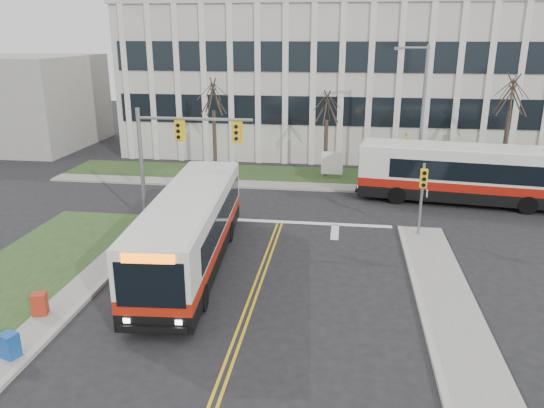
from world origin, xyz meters
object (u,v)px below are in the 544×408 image
Objects in this scene: directory_sign at (332,163)px; newspaper_box_blue at (10,347)px; bus_main at (191,231)px; newspaper_box_red at (40,306)px; streetlight at (420,110)px; bus_cross at (469,176)px.

newspaper_box_blue is (-9.30, -23.29, -0.70)m from directory_sign.
bus_main is 12.93× the size of newspaper_box_blue.
streetlight is at bearing 34.29° from newspaper_box_red.
newspaper_box_red is (-0.54, 2.61, 0.00)m from newspaper_box_blue.
newspaper_box_blue is 1.00× the size of newspaper_box_red.
newspaper_box_red is at bearing -115.44° from directory_sign.
directory_sign is 16.57m from bus_main.
bus_main is 17.87m from bus_cross.
newspaper_box_red is (-15.37, -19.38, -4.72)m from streetlight.
bus_main is (-5.66, -15.56, 0.47)m from directory_sign.
bus_cross is 24.41m from newspaper_box_red.
directory_sign is 0.16× the size of bus_main.
bus_cross is 13.53× the size of newspaper_box_blue.
streetlight is 6.96m from directory_sign.
bus_cross is 13.53× the size of newspaper_box_red.
newspaper_box_blue is 2.67m from newspaper_box_red.
streetlight is 25.18m from newspaper_box_red.
newspaper_box_red is at bearing -40.45° from bus_cross.
bus_main is 12.93× the size of newspaper_box_red.
bus_cross is 25.85m from newspaper_box_blue.
newspaper_box_red is (-9.84, -20.68, -0.70)m from directory_sign.
directory_sign is at bearing 166.77° from streetlight.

